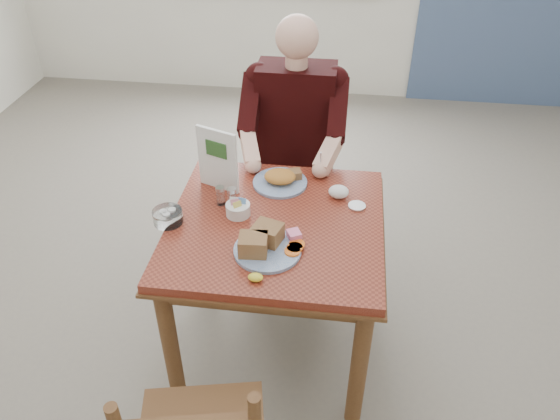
# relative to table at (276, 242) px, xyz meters

# --- Properties ---
(floor) EXTENTS (6.00, 6.00, 0.00)m
(floor) POSITION_rel_table_xyz_m (0.00, 0.00, -0.64)
(floor) COLOR slate
(floor) RESTS_ON ground
(lemon_wedge) EXTENTS (0.06, 0.05, 0.03)m
(lemon_wedge) POSITION_rel_table_xyz_m (-0.02, -0.36, 0.13)
(lemon_wedge) COLOR yellow
(lemon_wedge) RESTS_ON table
(napkin) EXTENTS (0.11, 0.10, 0.06)m
(napkin) POSITION_rel_table_xyz_m (0.25, 0.22, 0.14)
(napkin) COLOR white
(napkin) RESTS_ON table
(metal_dish) EXTENTS (0.08, 0.08, 0.01)m
(metal_dish) POSITION_rel_table_xyz_m (0.34, 0.15, 0.12)
(metal_dish) COLOR silver
(metal_dish) RESTS_ON table
(table) EXTENTS (0.92, 0.92, 0.75)m
(table) POSITION_rel_table_xyz_m (0.00, 0.00, 0.00)
(table) COLOR maroon
(table) RESTS_ON ground
(chair_far) EXTENTS (0.42, 0.42, 0.95)m
(chair_far) POSITION_rel_table_xyz_m (0.00, 0.80, -0.16)
(chair_far) COLOR brown
(chair_far) RESTS_ON ground
(diner) EXTENTS (0.53, 0.56, 1.39)m
(diner) POSITION_rel_table_xyz_m (0.00, 0.71, 0.17)
(diner) COLOR tan
(diner) RESTS_ON chair_far
(near_plate) EXTENTS (0.29, 0.29, 0.09)m
(near_plate) POSITION_rel_table_xyz_m (-0.02, -0.19, 0.14)
(near_plate) COLOR white
(near_plate) RESTS_ON table
(far_plate) EXTENTS (0.32, 0.32, 0.07)m
(far_plate) POSITION_rel_table_xyz_m (-0.01, 0.29, 0.14)
(far_plate) COLOR white
(far_plate) RESTS_ON table
(caddy) EXTENTS (0.12, 0.12, 0.08)m
(caddy) POSITION_rel_table_xyz_m (-0.17, 0.03, 0.14)
(caddy) COLOR white
(caddy) RESTS_ON table
(shakers) EXTENTS (0.10, 0.05, 0.09)m
(shakers) POSITION_rel_table_xyz_m (-0.23, 0.09, 0.16)
(shakers) COLOR white
(shakers) RESTS_ON table
(creamer) EXTENTS (0.14, 0.14, 0.06)m
(creamer) POSITION_rel_table_xyz_m (-0.45, -0.06, 0.14)
(creamer) COLOR white
(creamer) RESTS_ON table
(menu) EXTENTS (0.19, 0.09, 0.30)m
(menu) POSITION_rel_table_xyz_m (-0.29, 0.22, 0.26)
(menu) COLOR white
(menu) RESTS_ON table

